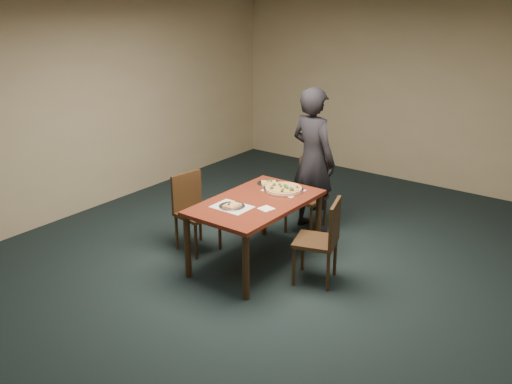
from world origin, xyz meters
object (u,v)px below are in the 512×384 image
Objects in this scene: chair_far at (309,191)px; diner at (313,160)px; chair_right at (323,237)px; slice_plate_near at (232,206)px; slice_plate_far at (269,183)px; dining_table at (256,208)px; pizza_pan at (284,189)px; chair_left at (193,207)px.

diner reaches higher than chair_far.
chair_right is at bearing -54.16° from chair_far.
slice_plate_far is (-0.11, 0.83, -0.00)m from slice_plate_near.
dining_table is 5.36× the size of slice_plate_near.
diner is 0.73m from slice_plate_far.
slice_plate_far is at bearing 111.26° from dining_table.
chair_far is 3.25× the size of slice_plate_far.
chair_right is at bearing 5.11° from dining_table.
dining_table is at bearing 72.61° from slice_plate_near.
chair_far is 0.75m from pizza_pan.
chair_left is 0.93m from slice_plate_far.
chair_far is at bearing -23.80° from chair_left.
pizza_pan is at bearing -48.78° from chair_left.
pizza_pan is (0.06, 0.45, 0.12)m from dining_table.
diner reaches higher than slice_plate_far.
slice_plate_far is at bearing -108.51° from chair_far.
chair_right is (0.83, -1.08, 0.00)m from chair_far.
slice_plate_near is (-0.15, -0.75, -0.01)m from pizza_pan.
slice_plate_near is (-0.07, -1.52, -0.15)m from diner.
chair_far is 0.50× the size of diner.
diner is 6.51× the size of slice_plate_near.
pizza_pan is (0.08, -0.70, 0.26)m from chair_far.
chair_right reaches higher than pizza_pan.
chair_far is 1.50m from chair_left.
pizza_pan reaches higher than dining_table.
diner reaches higher than pizza_pan.
dining_table is 1.65× the size of chair_far.
dining_table is 1.16m from chair_far.
chair_right is (0.81, 0.07, -0.14)m from dining_table.
slice_plate_near is 1.00× the size of slice_plate_far.
slice_plate_far reaches higher than dining_table.
pizza_pan is (0.08, -0.77, -0.14)m from diner.
chair_far and chair_right have the same top height.
chair_right is at bearing -26.55° from pizza_pan.
slice_plate_far is at bearing 162.72° from pizza_pan.
chair_right is 1.47m from diner.
slice_plate_far is (-0.21, 0.53, 0.10)m from dining_table.
chair_left and chair_right have the same top height.
pizza_pan is 1.64× the size of slice_plate_near.
slice_plate_far is at bearing 97.67° from slice_plate_near.
chair_left reaches higher than slice_plate_far.
chair_right is 1.99× the size of pizza_pan.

